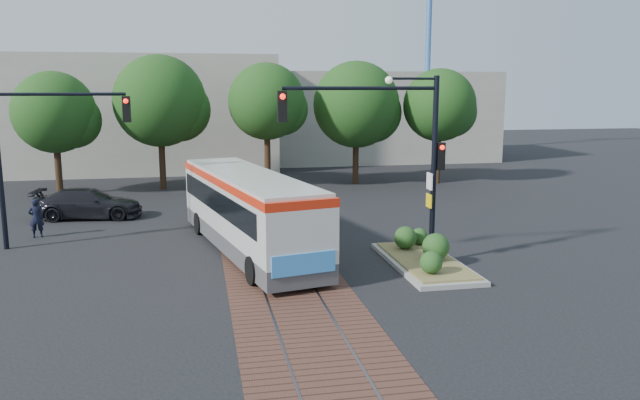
{
  "coord_description": "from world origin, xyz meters",
  "views": [
    {
      "loc": [
        -2.52,
        -20.0,
        5.85
      ],
      "look_at": [
        2.03,
        2.97,
        1.6
      ],
      "focal_mm": 35.0,
      "sensor_mm": 36.0,
      "label": 1
    }
  ],
  "objects_px": {
    "signal_pole_main": "(399,140)",
    "officer": "(36,218)",
    "city_bus": "(248,208)",
    "signal_pole_left": "(31,143)",
    "parked_car": "(88,203)",
    "traffic_island": "(424,255)"
  },
  "relations": [
    {
      "from": "signal_pole_main",
      "to": "parked_car",
      "type": "bearing_deg",
      "value": 138.55
    },
    {
      "from": "traffic_island",
      "to": "signal_pole_left",
      "type": "xyz_separation_m",
      "value": [
        -13.19,
        4.89,
        3.54
      ]
    },
    {
      "from": "city_bus",
      "to": "traffic_island",
      "type": "bearing_deg",
      "value": -39.46
    },
    {
      "from": "traffic_island",
      "to": "signal_pole_main",
      "type": "distance_m",
      "value": 3.95
    },
    {
      "from": "signal_pole_left",
      "to": "city_bus",
      "type": "bearing_deg",
      "value": -14.94
    },
    {
      "from": "signal_pole_main",
      "to": "signal_pole_left",
      "type": "distance_m",
      "value": 13.14
    },
    {
      "from": "city_bus",
      "to": "officer",
      "type": "relative_size",
      "value": 6.98
    },
    {
      "from": "signal_pole_left",
      "to": "parked_car",
      "type": "relative_size",
      "value": 1.28
    },
    {
      "from": "city_bus",
      "to": "parked_car",
      "type": "relative_size",
      "value": 2.31
    },
    {
      "from": "city_bus",
      "to": "parked_car",
      "type": "height_order",
      "value": "city_bus"
    },
    {
      "from": "signal_pole_main",
      "to": "officer",
      "type": "xyz_separation_m",
      "value": [
        -12.68,
        6.5,
        -3.38
      ]
    },
    {
      "from": "signal_pole_main",
      "to": "officer",
      "type": "relative_size",
      "value": 3.87
    },
    {
      "from": "signal_pole_left",
      "to": "officer",
      "type": "height_order",
      "value": "signal_pole_left"
    },
    {
      "from": "signal_pole_left",
      "to": "parked_car",
      "type": "xyz_separation_m",
      "value": [
        0.96,
        5.15,
        -3.19
      ]
    },
    {
      "from": "signal_pole_main",
      "to": "parked_car",
      "type": "xyz_separation_m",
      "value": [
        -11.27,
        9.96,
        -3.48
      ]
    },
    {
      "from": "traffic_island",
      "to": "officer",
      "type": "distance_m",
      "value": 15.15
    },
    {
      "from": "signal_pole_main",
      "to": "signal_pole_left",
      "type": "xyz_separation_m",
      "value": [
        -12.23,
        4.8,
        -0.29
      ]
    },
    {
      "from": "city_bus",
      "to": "parked_car",
      "type": "distance_m",
      "value": 9.79
    },
    {
      "from": "signal_pole_main",
      "to": "signal_pole_left",
      "type": "height_order",
      "value": "signal_pole_main"
    },
    {
      "from": "city_bus",
      "to": "parked_car",
      "type": "xyz_separation_m",
      "value": [
        -6.61,
        7.17,
        -0.9
      ]
    },
    {
      "from": "signal_pole_left",
      "to": "parked_car",
      "type": "height_order",
      "value": "signal_pole_left"
    },
    {
      "from": "signal_pole_main",
      "to": "parked_car",
      "type": "height_order",
      "value": "signal_pole_main"
    }
  ]
}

